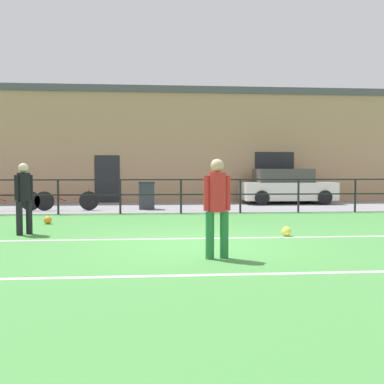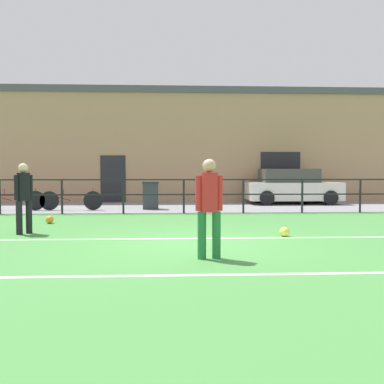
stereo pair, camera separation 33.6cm
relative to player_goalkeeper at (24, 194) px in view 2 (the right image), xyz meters
name	(u,v)px [view 2 (the right image)]	position (x,y,z in m)	size (l,w,h in m)	color
ground	(194,245)	(3.74, -1.53, -0.92)	(60.00, 44.00, 0.04)	#478C42
field_line_touchline	(192,238)	(3.74, -0.86, -0.90)	(36.00, 0.11, 0.00)	white
field_line_hash	(204,275)	(3.74, -4.03, -0.90)	(36.00, 0.11, 0.00)	white
pavement_strip	(182,207)	(3.74, 6.97, -0.89)	(48.00, 5.00, 0.02)	gray
perimeter_fence	(184,191)	(3.74, 4.47, -0.16)	(36.07, 0.07, 1.15)	black
clubhouse_facade	(180,146)	(3.74, 10.67, 1.70)	(28.00, 2.56, 5.19)	tan
player_goalkeeper	(24,194)	(0.00, 0.00, 0.00)	(0.33, 0.35, 1.59)	black
player_striker	(209,202)	(3.91, -2.94, 0.01)	(0.44, 0.28, 1.61)	#237038
soccer_ball_match	(50,220)	(0.03, 1.93, -0.80)	(0.21, 0.21, 0.21)	orange
soccer_ball_spare	(284,232)	(5.75, -0.70, -0.80)	(0.21, 0.21, 0.21)	#E5E04C
parked_car_red	(292,187)	(8.47, 8.28, -0.18)	(3.87, 1.90, 1.48)	silver
bicycle_parked_0	(12,200)	(-2.29, 5.67, -0.53)	(2.28, 0.04, 0.78)	black
bicycle_parked_2	(71,200)	(-0.24, 5.67, -0.53)	(2.21, 0.04, 0.77)	black
trash_bin_0	(151,195)	(2.57, 5.97, -0.37)	(0.59, 0.50, 1.01)	#33383D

